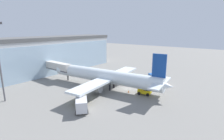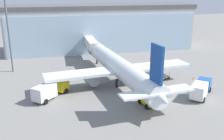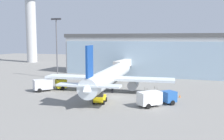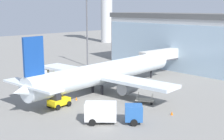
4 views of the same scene
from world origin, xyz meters
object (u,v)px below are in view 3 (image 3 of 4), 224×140
object	(u,v)px
baggage_cart	(151,92)
fuel_truck	(156,98)
apron_light_mast	(57,43)
catering_truck	(49,84)
safety_cone_wingtip	(180,96)
control_tower	(31,16)
jet_bridge	(124,64)
safety_cone_nose	(102,96)
airplane	(110,76)
pushback_tug	(100,98)

from	to	relation	value
baggage_cart	fuel_truck	bearing A→B (deg)	74.34
apron_light_mast	fuel_truck	world-z (taller)	apron_light_mast
fuel_truck	catering_truck	bearing A→B (deg)	121.70
apron_light_mast	safety_cone_wingtip	world-z (taller)	apron_light_mast
control_tower	apron_light_mast	xyz separation A→B (m)	(38.17, -41.89, -11.79)
jet_bridge	safety_cone_nose	world-z (taller)	jet_bridge
airplane	baggage_cart	distance (m)	9.87
control_tower	safety_cone_wingtip	xyz separation A→B (m)	(74.52, -56.72, -22.03)
fuel_truck	safety_cone_wingtip	distance (m)	8.92
jet_bridge	fuel_truck	world-z (taller)	jet_bridge
airplane	baggage_cart	size ratio (longest dim) A/B	11.53
apron_light_mast	fuel_truck	size ratio (longest dim) A/B	2.61
apron_light_mast	catering_truck	size ratio (longest dim) A/B	2.58
control_tower	apron_light_mast	distance (m)	57.89
jet_bridge	control_tower	bearing A→B (deg)	60.27
fuel_truck	safety_cone_wingtip	world-z (taller)	fuel_truck
apron_light_mast	safety_cone_nose	size ratio (longest dim) A/B	31.98
jet_bridge	apron_light_mast	size ratio (longest dim) A/B	0.81
jet_bridge	apron_light_mast	xyz separation A→B (m)	(-18.78, -6.72, 6.41)
catering_truck	safety_cone_wingtip	world-z (taller)	catering_truck
airplane	pushback_tug	xyz separation A→B (m)	(1.88, -11.11, -2.38)
airplane	pushback_tug	distance (m)	11.52
jet_bridge	pushback_tug	bearing A→B (deg)	-170.87
catering_truck	fuel_truck	world-z (taller)	same
jet_bridge	apron_light_mast	world-z (taller)	apron_light_mast
jet_bridge	fuel_truck	bearing A→B (deg)	-152.80
airplane	fuel_truck	bearing A→B (deg)	-134.91
airplane	pushback_tug	world-z (taller)	airplane
jet_bridge	control_tower	distance (m)	69.37
apron_light_mast	safety_cone_nose	bearing A→B (deg)	-42.85
apron_light_mast	jet_bridge	bearing A→B (deg)	19.69
airplane	safety_cone_nose	xyz separation A→B (m)	(0.78, -6.98, -3.08)
safety_cone_nose	control_tower	bearing A→B (deg)	133.99
airplane	safety_cone_wingtip	xyz separation A→B (m)	(15.56, -1.81, -3.08)
safety_cone_nose	safety_cone_wingtip	xyz separation A→B (m)	(14.78, 5.17, 0.00)
airplane	baggage_cart	bearing A→B (deg)	-97.34
apron_light_mast	baggage_cart	bearing A→B (deg)	-23.83
control_tower	baggage_cart	bearing A→B (deg)	-38.92
jet_bridge	baggage_cart	size ratio (longest dim) A/B	4.41
jet_bridge	safety_cone_nose	size ratio (longest dim) A/B	25.88
catering_truck	safety_cone_wingtip	distance (m)	28.86
jet_bridge	pushback_tug	xyz separation A→B (m)	(3.88, -30.86, -3.13)
fuel_truck	pushback_tug	xyz separation A→B (m)	(-10.09, -1.22, -0.49)
pushback_tug	safety_cone_nose	world-z (taller)	pushback_tug
safety_cone_nose	catering_truck	bearing A→B (deg)	168.11
catering_truck	baggage_cart	world-z (taller)	catering_truck
safety_cone_wingtip	pushback_tug	bearing A→B (deg)	-145.78
control_tower	safety_cone_wingtip	world-z (taller)	control_tower
baggage_cart	safety_cone_wingtip	size ratio (longest dim) A/B	5.86
jet_bridge	safety_cone_nose	distance (m)	27.14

